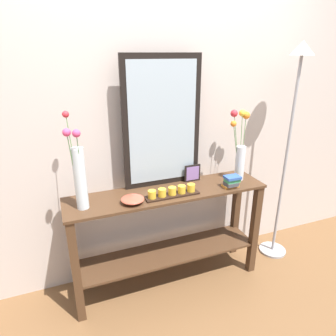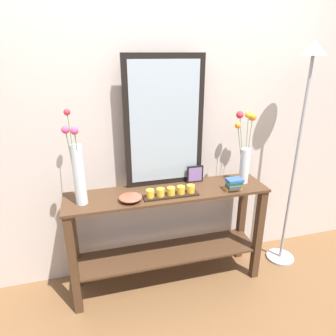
# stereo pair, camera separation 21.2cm
# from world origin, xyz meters

# --- Properties ---
(ground_plane) EXTENTS (7.00, 6.00, 0.02)m
(ground_plane) POSITION_xyz_m (0.00, 0.00, -0.01)
(ground_plane) COLOR brown
(wall_back) EXTENTS (6.40, 0.08, 2.70)m
(wall_back) POSITION_xyz_m (0.00, 0.30, 1.35)
(wall_back) COLOR beige
(wall_back) RESTS_ON ground
(console_table) EXTENTS (1.49, 0.35, 0.81)m
(console_table) POSITION_xyz_m (0.00, 0.00, 0.51)
(console_table) COLOR #472D1C
(console_table) RESTS_ON ground
(mirror_leaning) EXTENTS (0.58, 0.03, 0.95)m
(mirror_leaning) POSITION_xyz_m (0.01, 0.15, 1.28)
(mirror_leaning) COLOR black
(mirror_leaning) RESTS_ON console_table
(tall_vase_left) EXTENTS (0.11, 0.21, 0.62)m
(tall_vase_left) POSITION_xyz_m (-0.61, -0.03, 1.05)
(tall_vase_left) COLOR silver
(tall_vase_left) RESTS_ON console_table
(vase_right) EXTENTS (0.20, 0.17, 0.54)m
(vase_right) POSITION_xyz_m (0.61, 0.03, 1.05)
(vase_right) COLOR silver
(vase_right) RESTS_ON console_table
(candle_tray) EXTENTS (0.39, 0.09, 0.07)m
(candle_tray) POSITION_xyz_m (-0.00, -0.08, 0.84)
(candle_tray) COLOR black
(candle_tray) RESTS_ON console_table
(picture_frame_small) EXTENTS (0.13, 0.01, 0.13)m
(picture_frame_small) POSITION_xyz_m (0.25, 0.11, 0.87)
(picture_frame_small) COLOR black
(picture_frame_small) RESTS_ON console_table
(decorative_bowl) EXTENTS (0.16, 0.16, 0.05)m
(decorative_bowl) POSITION_xyz_m (-0.29, -0.08, 0.83)
(decorative_bowl) COLOR #B24C38
(decorative_bowl) RESTS_ON console_table
(book_stack) EXTENTS (0.12, 0.09, 0.09)m
(book_stack) POSITION_xyz_m (0.47, -0.10, 0.85)
(book_stack) COLOR orange
(book_stack) RESTS_ON console_table
(floor_lamp) EXTENTS (0.24, 0.24, 1.83)m
(floor_lamp) POSITION_xyz_m (1.06, 0.00, 1.24)
(floor_lamp) COLOR #9E9EA3
(floor_lamp) RESTS_ON ground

